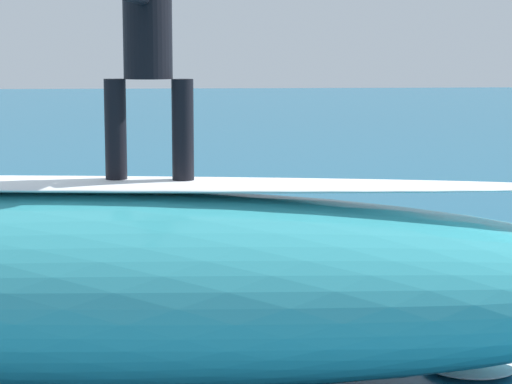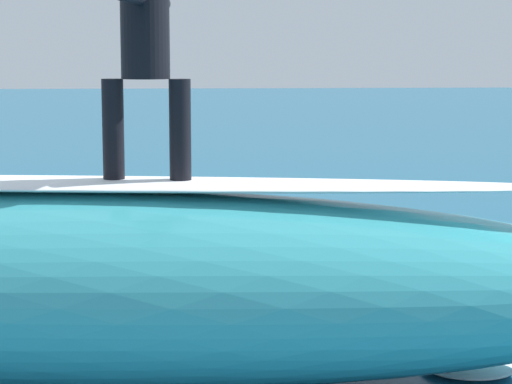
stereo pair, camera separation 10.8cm
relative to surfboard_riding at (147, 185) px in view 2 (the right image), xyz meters
The scene contains 8 objects.
ground_plane 3.02m from the surfboard_riding, 83.81° to the right, with size 120.00×120.00×0.00m, color #196084.
wave_crest 1.09m from the surfboard_riding, ahead, with size 9.58×2.25×1.52m, color teal.
wave_foam_lip 0.75m from the surfboard_riding, ahead, with size 8.14×0.79×0.08m, color white.
surfboard_riding is the anchor object (origin of this frame).
surfer_riding 1.03m from the surfboard_riding, 97.13° to the left, with size 0.68×1.62×1.72m.
surfboard_paddling 4.17m from the surfboard_riding, 119.85° to the right, with size 2.09×0.54×0.06m, color silver.
surfer_paddling 4.20m from the surfboard_riding, 121.29° to the right, with size 1.78×0.65×0.32m.
foam_patch_near 2.98m from the surfboard_riding, behind, with size 0.81×0.79×0.09m, color white.
Camera 2 is at (-0.53, 10.18, 2.57)m, focal length 69.90 mm.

